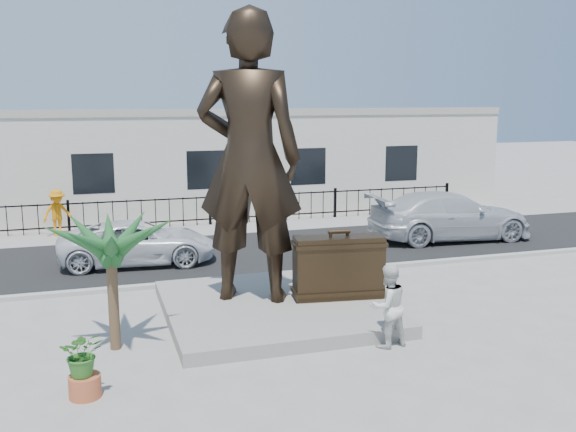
% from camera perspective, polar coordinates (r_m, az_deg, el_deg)
% --- Properties ---
extents(ground, '(100.00, 100.00, 0.00)m').
position_cam_1_polar(ground, '(14.63, 2.36, -10.29)').
color(ground, '#9E9991').
rests_on(ground, ground).
extents(street, '(40.00, 7.00, 0.01)m').
position_cam_1_polar(street, '(21.99, -4.65, -3.14)').
color(street, black).
rests_on(street, ground).
extents(curb, '(40.00, 0.25, 0.12)m').
position_cam_1_polar(curb, '(18.69, -2.28, -5.41)').
color(curb, '#A5A399').
rests_on(curb, ground).
extents(far_sidewalk, '(40.00, 2.50, 0.02)m').
position_cam_1_polar(far_sidewalk, '(25.82, -6.60, -1.10)').
color(far_sidewalk, '#9E9991').
rests_on(far_sidewalk, ground).
extents(plinth, '(5.20, 5.20, 0.30)m').
position_cam_1_polar(plinth, '(15.77, -1.21, -8.12)').
color(plinth, gray).
rests_on(plinth, ground).
extents(fence, '(22.00, 0.10, 1.20)m').
position_cam_1_polar(fence, '(26.48, -6.95, 0.48)').
color(fence, black).
rests_on(fence, ground).
extents(building, '(28.00, 7.00, 4.40)m').
position_cam_1_polar(building, '(30.37, -8.45, 4.79)').
color(building, silver).
rests_on(building, ground).
extents(statue, '(2.97, 2.53, 6.92)m').
position_cam_1_polar(statue, '(15.34, -3.48, 5.14)').
color(statue, black).
rests_on(statue, plinth).
extents(suitcase, '(2.26, 0.97, 1.54)m').
position_cam_1_polar(suitcase, '(15.88, 4.52, -4.54)').
color(suitcase, black).
rests_on(suitcase, plinth).
extents(tourist, '(0.97, 0.81, 1.78)m').
position_cam_1_polar(tourist, '(13.72, 8.86, -7.89)').
color(tourist, silver).
rests_on(tourist, ground).
extents(car_white, '(4.99, 2.56, 1.35)m').
position_cam_1_polar(car_white, '(20.74, -13.18, -2.30)').
color(car_white, silver).
rests_on(car_white, street).
extents(car_silver, '(6.16, 2.83, 1.74)m').
position_cam_1_polar(car_silver, '(24.34, 14.19, 0.02)').
color(car_silver, silver).
rests_on(car_silver, street).
extents(worker, '(1.31, 1.08, 1.76)m').
position_cam_1_polar(worker, '(25.66, -19.81, 0.28)').
color(worker, orange).
rests_on(worker, far_sidewalk).
extents(palm_tree, '(1.80, 1.80, 3.20)m').
position_cam_1_polar(palm_tree, '(14.21, -15.06, -11.30)').
color(palm_tree, '#1B4A1F').
rests_on(palm_tree, ground).
extents(planter, '(0.56, 0.56, 0.40)m').
position_cam_1_polar(planter, '(12.18, -17.60, -14.23)').
color(planter, '#BA5631').
rests_on(planter, ground).
extents(shrub, '(0.77, 0.68, 0.83)m').
position_cam_1_polar(shrub, '(11.94, -17.77, -11.55)').
color(shrub, '#327024').
rests_on(shrub, planter).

